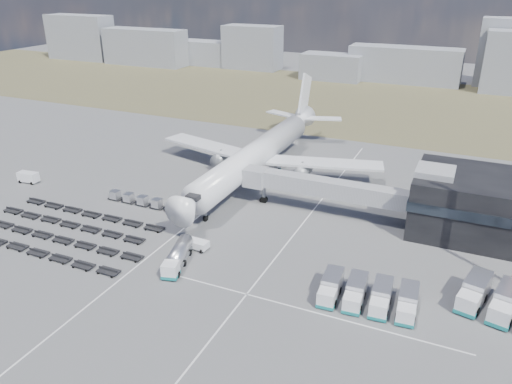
% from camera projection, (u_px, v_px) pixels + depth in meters
% --- Properties ---
extents(ground, '(420.00, 420.00, 0.00)m').
position_uv_depth(ground, '(178.00, 244.00, 80.52)').
color(ground, '#565659').
rests_on(ground, ground).
extents(grass_strip, '(420.00, 90.00, 0.01)m').
position_uv_depth(grass_strip, '(350.00, 100.00, 172.44)').
color(grass_strip, brown).
rests_on(grass_strip, ground).
extents(lane_markings, '(47.12, 110.00, 0.01)m').
position_uv_depth(lane_markings, '(241.00, 248.00, 79.36)').
color(lane_markings, silver).
rests_on(lane_markings, ground).
extents(terminal, '(30.40, 16.40, 11.00)m').
position_uv_depth(terminal, '(508.00, 208.00, 80.49)').
color(terminal, black).
rests_on(terminal, ground).
extents(jet_bridge, '(30.30, 3.80, 7.05)m').
position_uv_depth(jet_bridge, '(313.00, 186.00, 89.59)').
color(jet_bridge, '#939399').
rests_on(jet_bridge, ground).
extents(airliner, '(51.59, 64.53, 17.62)m').
position_uv_depth(airliner, '(259.00, 153.00, 105.45)').
color(airliner, white).
rests_on(airliner, ground).
extents(skyline, '(311.74, 27.42, 25.18)m').
position_uv_depth(skyline, '(324.00, 55.00, 208.48)').
color(skyline, gray).
rests_on(skyline, ground).
extents(fuel_tanker, '(4.66, 9.44, 2.96)m').
position_uv_depth(fuel_tanker, '(178.00, 256.00, 74.09)').
color(fuel_tanker, white).
rests_on(fuel_tanker, ground).
extents(pushback_tug, '(3.36, 1.99, 1.48)m').
position_uv_depth(pushback_tug, '(198.00, 245.00, 78.69)').
color(pushback_tug, white).
rests_on(pushback_tug, ground).
extents(utility_van, '(4.41, 2.36, 2.26)m').
position_uv_depth(utility_van, '(28.00, 177.00, 103.79)').
color(utility_van, white).
rests_on(utility_van, ground).
extents(catering_truck, '(3.22, 6.18, 2.71)m').
position_uv_depth(catering_truck, '(269.00, 168.00, 108.19)').
color(catering_truck, white).
rests_on(catering_truck, ground).
extents(service_trucks_near, '(12.75, 7.59, 2.74)m').
position_uv_depth(service_trucks_near, '(368.00, 295.00, 65.23)').
color(service_trucks_near, white).
rests_on(service_trucks_near, ground).
extents(uld_row, '(18.53, 1.70, 1.68)m').
position_uv_depth(uld_row, '(150.00, 202.00, 92.89)').
color(uld_row, black).
rests_on(uld_row, ground).
extents(baggage_dollies, '(35.93, 16.18, 0.81)m').
position_uv_depth(baggage_dollies, '(59.00, 230.00, 83.88)').
color(baggage_dollies, black).
rests_on(baggage_dollies, ground).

